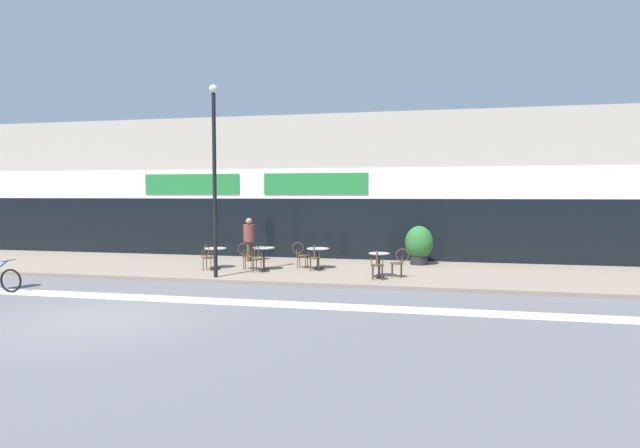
{
  "coord_description": "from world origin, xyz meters",
  "views": [
    {
      "loc": [
        6.86,
        -9.54,
        2.72
      ],
      "look_at": [
        3.72,
        5.76,
        1.77
      ],
      "focal_mm": 28.0,
      "sensor_mm": 36.0,
      "label": 1
    }
  ],
  "objects": [
    {
      "name": "ground_plane",
      "position": [
        0.0,
        0.0,
        0.0
      ],
      "size": [
        120.0,
        120.0,
        0.0
      ],
      "primitive_type": "plane",
      "color": "#5B5B60"
    },
    {
      "name": "sidewalk_slab",
      "position": [
        0.0,
        7.25,
        0.06
      ],
      "size": [
        40.0,
        5.5,
        0.12
      ],
      "primitive_type": "cube",
      "color": "gray",
      "rests_on": "ground"
    },
    {
      "name": "storefront_facade",
      "position": [
        0.0,
        11.97,
        2.93
      ],
      "size": [
        40.0,
        4.06,
        5.88
      ],
      "color": "#B2A899",
      "rests_on": "ground"
    },
    {
      "name": "bike_lane_stripe",
      "position": [
        0.0,
        2.15,
        0.0
      ],
      "size": [
        36.0,
        0.7,
        0.01
      ],
      "primitive_type": "cube",
      "color": "silver",
      "rests_on": "ground"
    },
    {
      "name": "bistro_table_0",
      "position": [
        -0.21,
        6.69,
        0.63
      ],
      "size": [
        0.77,
        0.77,
        0.7
      ],
      "color": "black",
      "rests_on": "sidewalk_slab"
    },
    {
      "name": "bistro_table_1",
      "position": [
        1.57,
        6.67,
        0.67
      ],
      "size": [
        0.73,
        0.73,
        0.76
      ],
      "color": "black",
      "rests_on": "sidewalk_slab"
    },
    {
      "name": "bistro_table_2",
      "position": [
        3.32,
        7.33,
        0.63
      ],
      "size": [
        0.79,
        0.79,
        0.71
      ],
      "color": "black",
      "rests_on": "sidewalk_slab"
    },
    {
      "name": "bistro_table_3",
      "position": [
        5.56,
        6.02,
        0.65
      ],
      "size": [
        0.65,
        0.65,
        0.75
      ],
      "color": "black",
      "rests_on": "sidewalk_slab"
    },
    {
      "name": "cafe_chair_0_near",
      "position": [
        -0.21,
        6.06,
        0.64
      ],
      "size": [
        0.4,
        0.58,
        0.9
      ],
      "rotation": [
        0.0,
        0.0,
        1.58
      ],
      "color": "#4C3823",
      "rests_on": "sidewalk_slab"
    },
    {
      "name": "cafe_chair_1_near",
      "position": [
        1.57,
        6.05,
        0.64
      ],
      "size": [
        0.42,
        0.59,
        0.9
      ],
      "rotation": [
        0.0,
        0.0,
        1.51
      ],
      "color": "#4C3823",
      "rests_on": "sidewalk_slab"
    },
    {
      "name": "cafe_chair_1_side",
      "position": [
        0.95,
        6.66,
        0.64
      ],
      "size": [
        0.6,
        0.45,
        0.9
      ],
      "rotation": [
        0.0,
        0.0,
        0.14
      ],
      "color": "#4C3823",
      "rests_on": "sidewalk_slab"
    },
    {
      "name": "cafe_chair_2_near",
      "position": [
        3.34,
        6.71,
        0.64
      ],
      "size": [
        0.45,
        0.6,
        0.9
      ],
      "rotation": [
        0.0,
        0.0,
        1.72
      ],
      "color": "#4C3823",
      "rests_on": "sidewalk_slab"
    },
    {
      "name": "cafe_chair_2_side",
      "position": [
        2.7,
        7.33,
        0.64
      ],
      "size": [
        0.58,
        0.41,
        0.9
      ],
      "rotation": [
        0.0,
        0.0,
        -0.03
      ],
      "color": "#4C3823",
      "rests_on": "sidewalk_slab"
    },
    {
      "name": "cafe_chair_3_near",
      "position": [
        5.56,
        5.39,
        0.64
      ],
      "size": [
        0.4,
        0.57,
        0.9
      ],
      "rotation": [
        0.0,
        0.0,
        1.57
      ],
      "color": "#4C3823",
      "rests_on": "sidewalk_slab"
    },
    {
      "name": "cafe_chair_3_side",
      "position": [
        6.18,
        6.01,
        0.64
      ],
      "size": [
        0.59,
        0.43,
        0.9
      ],
      "rotation": [
        0.0,
        0.0,
        3.07
      ],
      "color": "#4C3823",
      "rests_on": "sidewalk_slab"
    },
    {
      "name": "planter_pot",
      "position": [
        6.77,
        9.04,
        0.86
      ],
      "size": [
        1.02,
        1.02,
        1.42
      ],
      "color": "#232326",
      "rests_on": "sidewalk_slab"
    },
    {
      "name": "lamp_post",
      "position": [
        0.58,
        4.89,
        3.49
      ],
      "size": [
        0.26,
        0.26,
        5.92
      ],
      "color": "black",
      "rests_on": "sidewalk_slab"
    },
    {
      "name": "pedestrian_near_end",
      "position": [
        0.34,
        8.65,
        1.11
      ],
      "size": [
        0.45,
        0.45,
        1.67
      ],
      "rotation": [
        0.0,
        0.0,
        0.05
      ],
      "color": "#4C3D2D",
      "rests_on": "sidewalk_slab"
    }
  ]
}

